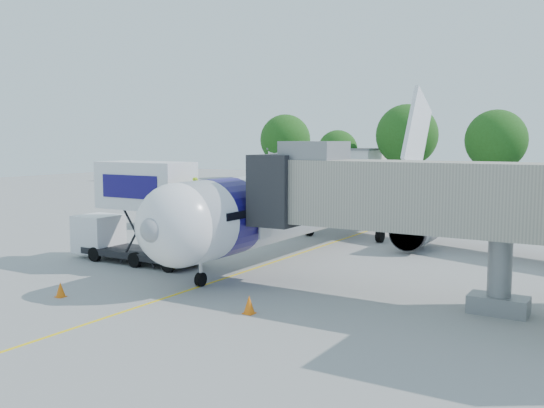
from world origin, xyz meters
The scene contains 14 objects.
ground centered at (0.00, 0.00, 0.00)m, with size 160.00×160.00×0.00m, color #9B9B99.
guidance_line centered at (0.00, 0.00, 0.01)m, with size 0.15×70.00×0.01m, color yellow.
taxiway_strip centered at (0.00, 42.00, 0.00)m, with size 120.00×10.00×0.01m, color #59595B.
aircraft centered at (0.00, 4.12, 2.95)m, with size 34.17×37.73×11.35m.
jet_bridge centered at (7.99, -7.00, 4.34)m, with size 13.90×3.20×6.60m.
catering_hiloader centered at (-6.27, -7.00, 2.76)m, with size 8.50×2.44×5.50m.
ground_tug centered at (-0.30, -16.54, 0.79)m, with size 3.88×2.16×1.51m.
safety_cone_a centered at (4.32, -12.00, 0.35)m, with size 0.46×0.46×0.72m.
safety_cone_b centered at (-3.90, -14.12, 0.32)m, with size 0.42×0.42×0.66m.
outbuilding_left centered at (-28.00, 60.00, 2.66)m, with size 18.40×8.40×5.30m.
tree_a centered at (-35.78, 59.64, 6.68)m, with size 8.63×8.63×11.00m.
tree_b centered at (-25.11, 58.11, 4.98)m, with size 6.44×6.44×8.22m.
tree_c centered at (-14.12, 59.48, 7.35)m, with size 9.49×9.49×12.10m.
tree_d centered at (-0.65, 57.81, 6.60)m, with size 8.52×8.52×10.87m.
Camera 1 is at (16.92, -30.92, 6.67)m, focal length 40.00 mm.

